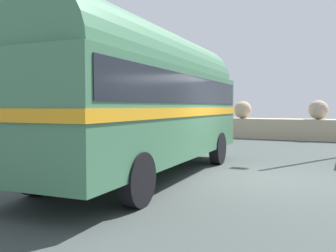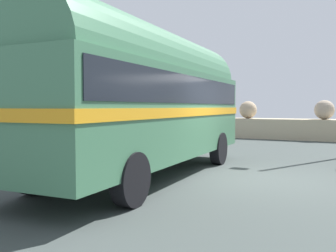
% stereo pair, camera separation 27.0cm
% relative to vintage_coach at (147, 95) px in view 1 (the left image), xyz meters
% --- Properties ---
extents(ground, '(32.00, 26.00, 0.02)m').
position_rel_vintage_coach_xyz_m(ground, '(2.60, 1.02, -2.04)').
color(ground, '#3B4341').
extents(breakwater, '(31.36, 2.10, 2.44)m').
position_rel_vintage_coach_xyz_m(breakwater, '(2.34, 12.80, -1.36)').
color(breakwater, tan).
rests_on(breakwater, ground).
extents(vintage_coach, '(2.96, 8.72, 3.70)m').
position_rel_vintage_coach_xyz_m(vintage_coach, '(0.00, 0.00, 0.00)').
color(vintage_coach, black).
rests_on(vintage_coach, ground).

